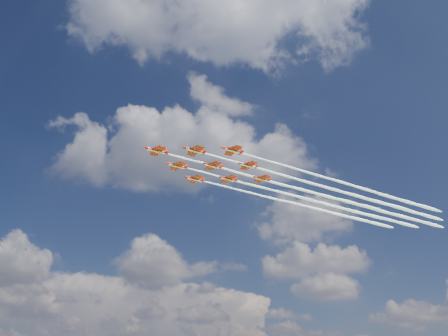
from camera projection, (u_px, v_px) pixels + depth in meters
The scene contains 9 objects.
jet_lead at pixel (301, 189), 180.48m from camera, with size 112.21×78.52×2.32m.
jet_row2_port at pixel (333, 189), 180.34m from camera, with size 112.21×78.52×2.32m.
jet_row2_starb at pixel (310, 200), 190.95m from camera, with size 112.21×78.52×2.32m.
jet_row3_port at pixel (364, 189), 180.21m from camera, with size 112.21×78.52×2.32m.
jet_row3_centre at pixel (340, 200), 190.81m from camera, with size 112.21×78.52×2.32m.
jet_row3_starb at pixel (319, 209), 201.42m from camera, with size 112.21×78.52×2.32m.
jet_row4_port at pixel (370, 200), 190.67m from camera, with size 112.21×78.52×2.32m.
jet_row4_starb at pixel (347, 209), 201.28m from camera, with size 112.21×78.52×2.32m.
jet_tail at pixel (375, 209), 201.14m from camera, with size 112.21×78.52×2.32m.
Camera 1 is at (17.35, -142.50, 4.00)m, focal length 35.00 mm.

